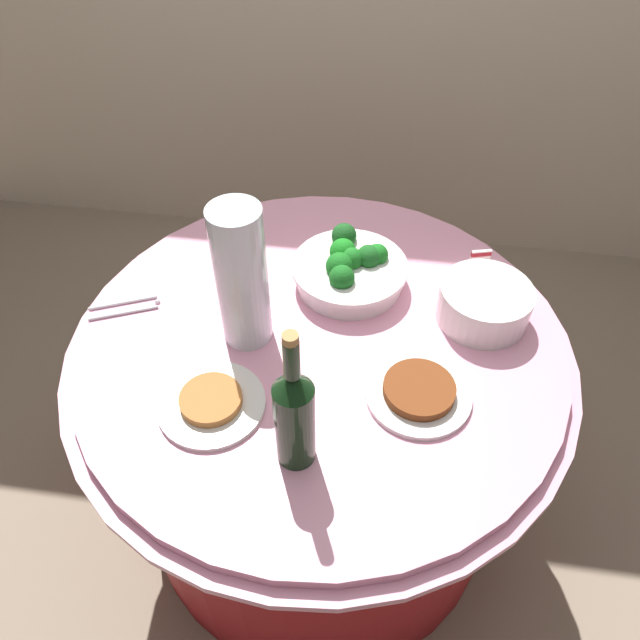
# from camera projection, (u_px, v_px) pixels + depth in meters

# --- Properties ---
(ground_plane) EXTENTS (6.00, 6.00, 0.00)m
(ground_plane) POSITION_uv_depth(u_px,v_px,m) (320.00, 494.00, 1.89)
(ground_plane) COLOR gray
(buffet_table) EXTENTS (1.16, 1.16, 0.74)m
(buffet_table) POSITION_uv_depth(u_px,v_px,m) (320.00, 426.00, 1.62)
(buffet_table) COLOR maroon
(buffet_table) RESTS_ON ground_plane
(broccoli_bowl) EXTENTS (0.28, 0.28, 0.11)m
(broccoli_bowl) POSITION_uv_depth(u_px,v_px,m) (350.00, 269.00, 1.45)
(broccoli_bowl) COLOR white
(broccoli_bowl) RESTS_ON buffet_table
(plate_stack) EXTENTS (0.21, 0.21, 0.09)m
(plate_stack) POSITION_uv_depth(u_px,v_px,m) (484.00, 303.00, 1.36)
(plate_stack) COLOR white
(plate_stack) RESTS_ON buffet_table
(wine_bottle) EXTENTS (0.07, 0.07, 0.34)m
(wine_bottle) POSITION_uv_depth(u_px,v_px,m) (292.00, 415.00, 1.05)
(wine_bottle) COLOR black
(wine_bottle) RESTS_ON buffet_table
(decorative_fruit_vase) EXTENTS (0.11, 0.11, 0.34)m
(decorative_fruit_vase) POSITION_uv_depth(u_px,v_px,m) (243.00, 285.00, 1.25)
(decorative_fruit_vase) COLOR silver
(decorative_fruit_vase) RESTS_ON buffet_table
(serving_tongs) EXTENTS (0.16, 0.10, 0.01)m
(serving_tongs) POSITION_uv_depth(u_px,v_px,m) (126.00, 307.00, 1.41)
(serving_tongs) COLOR silver
(serving_tongs) RESTS_ON buffet_table
(food_plate_stir_fry) EXTENTS (0.22, 0.22, 0.03)m
(food_plate_stir_fry) POSITION_uv_depth(u_px,v_px,m) (419.00, 392.00, 1.23)
(food_plate_stir_fry) COLOR white
(food_plate_stir_fry) RESTS_ON buffet_table
(food_plate_peanuts) EXTENTS (0.22, 0.22, 0.03)m
(food_plate_peanuts) POSITION_uv_depth(u_px,v_px,m) (211.00, 402.00, 1.21)
(food_plate_peanuts) COLOR white
(food_plate_peanuts) RESTS_ON buffet_table
(label_placard_front) EXTENTS (0.05, 0.03, 0.05)m
(label_placard_front) POSITION_uv_depth(u_px,v_px,m) (236.00, 272.00, 1.46)
(label_placard_front) COLOR white
(label_placard_front) RESTS_ON buffet_table
(label_placard_mid) EXTENTS (0.05, 0.02, 0.05)m
(label_placard_mid) POSITION_uv_depth(u_px,v_px,m) (480.00, 258.00, 1.49)
(label_placard_mid) COLOR white
(label_placard_mid) RESTS_ON buffet_table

